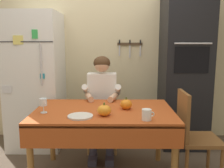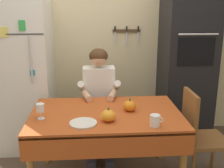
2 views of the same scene
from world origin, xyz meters
TOP-DOWN VIEW (x-y plane):
  - back_wall_assembly at (0.05, 1.35)m, footprint 3.70×0.13m
  - refrigerator at (-0.95, 0.96)m, footprint 0.68×0.71m
  - wall_oven at (1.05, 1.00)m, footprint 0.60×0.64m
  - dining_table at (0.00, 0.08)m, footprint 1.40×0.90m
  - chair_behind_person at (-0.05, 0.87)m, footprint 0.40×0.40m
  - seated_person at (-0.05, 0.68)m, footprint 0.47×0.55m
  - chair_right_side at (0.90, 0.07)m, footprint 0.40×0.40m
  - coffee_mug at (0.39, -0.24)m, footprint 0.11×0.08m
  - wine_glass at (-0.58, -0.02)m, footprint 0.07×0.07m
  - pumpkin_large at (0.01, -0.11)m, footprint 0.13×0.13m
  - pumpkin_medium at (0.23, 0.12)m, footprint 0.12×0.12m
  - serving_tray at (-0.21, -0.16)m, footprint 0.23×0.23m

SIDE VIEW (x-z plane):
  - chair_behind_person at x=-0.05m, z-range 0.05..0.98m
  - chair_right_side at x=0.90m, z-range 0.05..0.98m
  - dining_table at x=0.00m, z-range 0.29..1.03m
  - seated_person at x=-0.05m, z-range 0.11..1.36m
  - serving_tray at x=-0.21m, z-range 0.74..0.76m
  - coffee_mug at x=0.39m, z-range 0.74..0.84m
  - pumpkin_medium at x=0.23m, z-range 0.73..0.85m
  - pumpkin_large at x=0.01m, z-range 0.73..0.85m
  - wine_glass at x=-0.58m, z-range 0.77..0.91m
  - refrigerator at x=-0.95m, z-range 0.00..1.80m
  - wall_oven at x=1.05m, z-range 0.00..2.10m
  - back_wall_assembly at x=0.05m, z-range 0.00..2.60m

